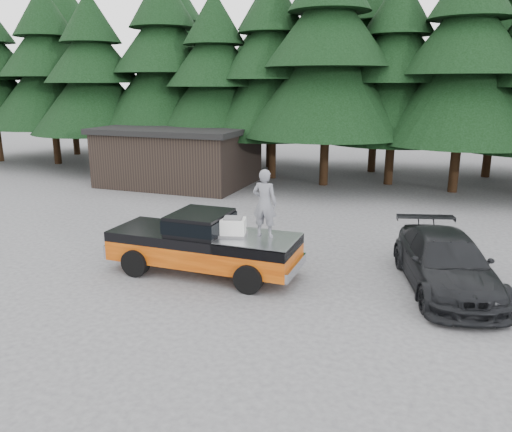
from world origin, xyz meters
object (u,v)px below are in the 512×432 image
(parked_car, at_px, (446,263))
(utility_building, at_px, (179,155))
(air_compressor, at_px, (233,227))
(man_on_bed, at_px, (265,203))
(pickup_truck, at_px, (204,252))

(parked_car, height_order, utility_building, utility_building)
(air_compressor, distance_m, parked_car, 6.17)
(air_compressor, xyz_separation_m, parked_car, (5.98, 1.29, -0.79))
(air_compressor, distance_m, man_on_bed, 1.20)
(air_compressor, xyz_separation_m, man_on_bed, (0.89, 0.26, 0.76))
(pickup_truck, distance_m, parked_car, 7.10)
(man_on_bed, bearing_deg, parked_car, -168.37)
(pickup_truck, distance_m, man_on_bed, 2.54)
(parked_car, bearing_deg, pickup_truck, 174.44)
(air_compressor, bearing_deg, man_on_bed, 1.31)
(pickup_truck, bearing_deg, air_compressor, -2.51)
(pickup_truck, bearing_deg, man_on_bed, 6.44)
(pickup_truck, xyz_separation_m, utility_building, (-7.64, 12.44, 1.00))
(air_compressor, bearing_deg, utility_building, 109.88)
(pickup_truck, height_order, man_on_bed, man_on_bed)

